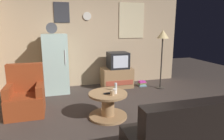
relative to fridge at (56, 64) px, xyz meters
The scene contains 14 objects.
ground_plane 2.38m from the fridge, 62.54° to the right, with size 12.00×12.00×0.00m, color #3D332D.
wall_with_art 1.29m from the fridge, 23.23° to the left, with size 5.20×0.12×2.70m.
fridge is the anchor object (origin of this frame).
tv_stand 1.69m from the fridge, ahead, with size 0.84×0.53×0.55m.
crt_tv 1.65m from the fridge, ahead, with size 0.54×0.51×0.44m.
standing_lamp 2.86m from the fridge, ahead, with size 0.32×0.32×1.59m.
coffee_table 2.07m from the fridge, 63.41° to the right, with size 0.72×0.72×0.48m.
wine_glass 2.02m from the fridge, 57.61° to the right, with size 0.05×0.05×0.15m, color silver.
mug_ceramic_white 2.13m from the fridge, 61.43° to the right, with size 0.08×0.08×0.09m, color silver.
mug_ceramic_tan 2.16m from the fridge, 64.16° to the right, with size 0.08×0.08×0.09m, color tan.
remote_control 2.05m from the fridge, 64.43° to the right, with size 0.15×0.04×0.02m, color black.
armchair 1.38m from the fridge, 117.43° to the right, with size 0.68×0.68×0.96m.
couch 3.73m from the fridge, 64.14° to the right, with size 1.70×0.80×0.92m.
book_stack 2.44m from the fridge, ahead, with size 0.22×0.18×0.16m.
Camera 1 is at (-1.03, -3.17, 1.69)m, focal length 31.90 mm.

